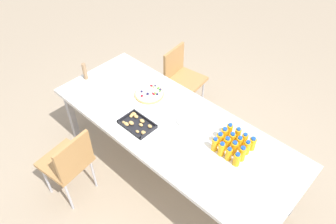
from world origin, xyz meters
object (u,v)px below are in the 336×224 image
at_px(juice_bottle_1, 244,140).
at_px(juice_bottle_13, 229,154).
at_px(juice_bottle_11, 220,139).
at_px(cardboard_tube, 85,71).
at_px(party_table, 172,127).
at_px(napkin_stack, 234,178).
at_px(juice_bottle_6, 232,139).
at_px(juice_bottle_2, 238,135).
at_px(juice_bottle_15, 215,144).
at_px(juice_bottle_8, 242,154).
at_px(juice_bottle_0, 252,144).
at_px(juice_bottle_9, 234,148).
at_px(juice_bottle_7, 224,135).
at_px(snack_tray, 137,124).
at_px(juice_bottle_12, 237,159).
at_px(chair_far_right, 69,161).
at_px(juice_bottle_3, 229,130).
at_px(juice_bottle_5, 239,143).
at_px(juice_bottle_14, 222,149).
at_px(juice_bottle_4, 247,148).
at_px(fruit_pizza, 149,94).
at_px(chair_near_right, 181,75).
at_px(juice_bottle_10, 227,144).

height_order(juice_bottle_1, juice_bottle_13, juice_bottle_1).
height_order(juice_bottle_11, cardboard_tube, cardboard_tube).
bearing_deg(juice_bottle_1, party_table, 20.49).
height_order(napkin_stack, cardboard_tube, cardboard_tube).
bearing_deg(juice_bottle_6, juice_bottle_2, -97.31).
bearing_deg(juice_bottle_15, juice_bottle_8, -163.31).
height_order(juice_bottle_0, juice_bottle_9, juice_bottle_9).
bearing_deg(juice_bottle_11, juice_bottle_13, 152.41).
height_order(juice_bottle_7, napkin_stack, juice_bottle_7).
relative_size(juice_bottle_6, napkin_stack, 0.89).
bearing_deg(juice_bottle_7, snack_tray, 30.01).
xyz_separation_m(juice_bottle_11, juice_bottle_12, (-0.23, 0.08, -0.00)).
bearing_deg(chair_far_right, juice_bottle_15, -56.35).
distance_m(chair_far_right, juice_bottle_6, 1.49).
distance_m(juice_bottle_9, cardboard_tube, 1.78).
height_order(juice_bottle_6, juice_bottle_15, juice_bottle_15).
bearing_deg(juice_bottle_0, party_table, 19.12).
bearing_deg(juice_bottle_9, juice_bottle_15, 28.82).
bearing_deg(juice_bottle_3, party_table, 26.86).
bearing_deg(juice_bottle_5, juice_bottle_8, 134.68).
distance_m(juice_bottle_14, snack_tray, 0.82).
distance_m(juice_bottle_12, cardboard_tube, 1.86).
bearing_deg(juice_bottle_4, juice_bottle_2, -26.14).
distance_m(juice_bottle_12, fruit_pizza, 1.16).
height_order(juice_bottle_12, cardboard_tube, cardboard_tube).
bearing_deg(juice_bottle_14, juice_bottle_13, -179.31).
bearing_deg(juice_bottle_4, juice_bottle_11, 18.90).
height_order(juice_bottle_7, snack_tray, juice_bottle_7).
xyz_separation_m(party_table, juice_bottle_4, (-0.69, -0.17, 0.12)).
bearing_deg(juice_bottle_12, juice_bottle_7, -32.27).
bearing_deg(juice_bottle_13, cardboard_tube, 4.84).
relative_size(juice_bottle_8, napkin_stack, 1.00).
distance_m(chair_near_right, fruit_pizza, 0.76).
bearing_deg(juice_bottle_13, chair_near_right, -33.72).
distance_m(juice_bottle_3, juice_bottle_5, 0.16).
relative_size(juice_bottle_14, juice_bottle_15, 1.02).
xyz_separation_m(juice_bottle_6, juice_bottle_13, (-0.08, 0.15, -0.00)).
distance_m(juice_bottle_0, juice_bottle_11, 0.28).
bearing_deg(juice_bottle_3, juice_bottle_9, 136.18).
relative_size(juice_bottle_8, snack_tray, 0.47).
distance_m(juice_bottle_5, juice_bottle_15, 0.21).
relative_size(juice_bottle_4, juice_bottle_10, 1.07).
bearing_deg(juice_bottle_2, juice_bottle_14, 89.05).
relative_size(juice_bottle_8, juice_bottle_13, 1.14).
relative_size(juice_bottle_4, juice_bottle_5, 1.05).
relative_size(party_table, juice_bottle_13, 18.90).
distance_m(juice_bottle_8, juice_bottle_14, 0.17).
bearing_deg(juice_bottle_10, juice_bottle_12, 152.22).
xyz_separation_m(snack_tray, cardboard_tube, (0.92, -0.10, 0.08)).
xyz_separation_m(party_table, napkin_stack, (-0.77, 0.12, 0.06)).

